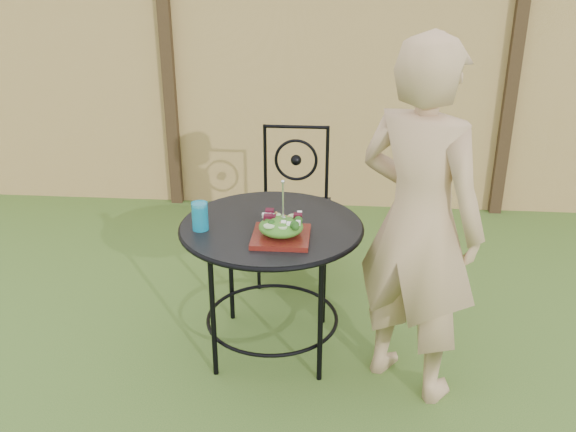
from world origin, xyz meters
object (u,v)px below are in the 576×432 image
Objects in this scene: diner at (419,224)px; salad_plate at (281,237)px; patio_table at (272,249)px; patio_chair at (294,200)px.

diner is 0.64m from salad_plate.
salad_plate is (0.06, -0.16, 0.15)m from patio_table.
patio_table is at bearing -93.28° from patio_chair.
salad_plate is at bearing -89.21° from patio_chair.
diner is at bearing -59.63° from patio_chair.
patio_chair is at bearing -22.67° from diner.
patio_table is 0.97× the size of patio_chair.
patio_chair is 0.56× the size of diner.
patio_chair is (0.05, 0.87, -0.08)m from patio_table.
patio_table is at bearing 18.84° from diner.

